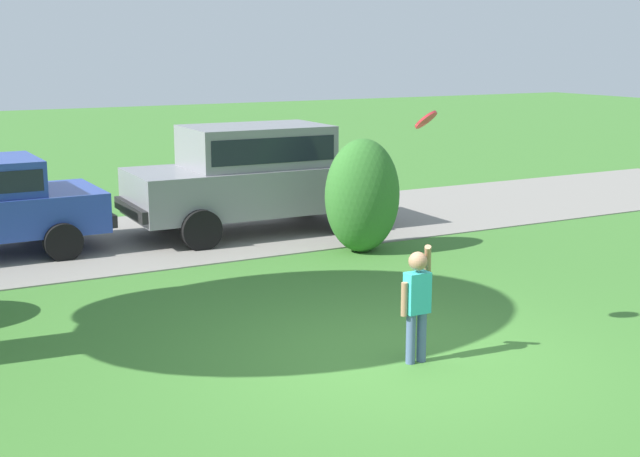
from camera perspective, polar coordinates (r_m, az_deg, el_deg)
name	(u,v)px	position (r m, az deg, el deg)	size (l,w,h in m)	color
ground_plane	(394,358)	(9.70, 4.76, -8.31)	(80.00, 80.00, 0.00)	#3D752D
driveway_strip	(174,236)	(15.80, -9.37, -0.50)	(28.00, 4.40, 0.02)	gray
shrub_centre_left	(362,196)	(14.33, 2.74, 2.12)	(1.27, 1.05, 1.85)	#33702B
parked_suv	(256,173)	(15.89, -4.14, 3.60)	(4.74, 2.19, 1.92)	gray
child_thrower	(417,297)	(9.39, 6.26, -4.43)	(0.46, 0.26, 1.29)	#4C608C
frisbee	(426,120)	(9.59, 6.84, 6.97)	(0.33, 0.24, 0.28)	red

